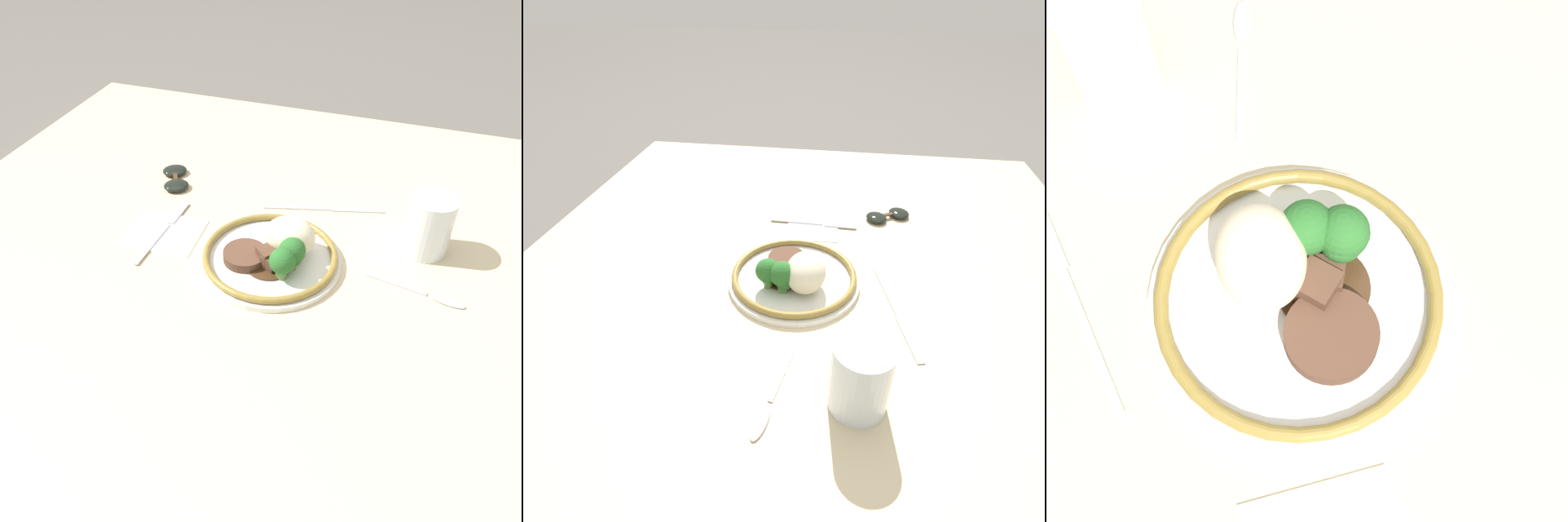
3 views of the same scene
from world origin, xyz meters
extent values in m
plane|color=#5B5651|center=(0.00, 0.00, 0.00)|extent=(8.00, 8.00, 0.00)
cube|color=beige|center=(0.00, 0.00, 0.02)|extent=(1.24, 1.16, 0.04)
cube|color=white|center=(-0.16, -0.01, 0.04)|extent=(0.14, 0.12, 0.00)
cylinder|color=white|center=(0.05, -0.02, 0.05)|extent=(0.24, 0.24, 0.01)
torus|color=olive|center=(0.05, -0.02, 0.06)|extent=(0.23, 0.23, 0.01)
ellipsoid|color=beige|center=(0.07, 0.00, 0.09)|extent=(0.09, 0.07, 0.07)
cylinder|color=brown|center=(0.01, -0.04, 0.06)|extent=(0.07, 0.07, 0.02)
cylinder|color=#472D19|center=(0.05, -0.04, 0.05)|extent=(0.08, 0.08, 0.00)
cube|color=brown|center=(0.05, -0.04, 0.07)|extent=(0.04, 0.04, 0.03)
cube|color=brown|center=(0.05, -0.05, 0.07)|extent=(0.03, 0.03, 0.03)
cube|color=brown|center=(0.06, -0.03, 0.07)|extent=(0.03, 0.03, 0.02)
cylinder|color=#568442|center=(0.08, -0.07, 0.06)|extent=(0.02, 0.02, 0.02)
sphere|color=#286628|center=(0.08, -0.07, 0.09)|extent=(0.04, 0.04, 0.04)
cylinder|color=#568442|center=(0.09, -0.04, 0.06)|extent=(0.01, 0.01, 0.01)
sphere|color=#286628|center=(0.09, -0.04, 0.07)|extent=(0.03, 0.03, 0.03)
cylinder|color=#568442|center=(0.09, -0.04, 0.06)|extent=(0.02, 0.02, 0.02)
sphere|color=#286628|center=(0.09, -0.04, 0.09)|extent=(0.04, 0.04, 0.04)
cylinder|color=#568442|center=(0.07, -0.06, 0.06)|extent=(0.01, 0.01, 0.02)
sphere|color=#286628|center=(0.07, -0.06, 0.08)|extent=(0.03, 0.03, 0.03)
cylinder|color=#F4AD19|center=(0.29, 0.09, 0.08)|extent=(0.07, 0.07, 0.07)
cylinder|color=silver|center=(0.29, 0.09, 0.10)|extent=(0.08, 0.08, 0.11)
cube|color=#ADADB2|center=(-0.16, -0.05, 0.05)|extent=(0.01, 0.12, 0.00)
cube|color=#ADADB2|center=(-0.16, 0.05, 0.05)|extent=(0.02, 0.07, 0.00)
cube|color=#ADADB2|center=(0.05, 0.14, 0.04)|extent=(0.13, 0.04, 0.00)
cube|color=#ADADB2|center=(0.16, 0.17, 0.04)|extent=(0.10, 0.04, 0.00)
cube|color=#ADADB2|center=(0.26, -0.01, 0.04)|extent=(0.10, 0.03, 0.00)
ellipsoid|color=#ADADB2|center=(0.34, -0.03, 0.05)|extent=(0.06, 0.03, 0.01)
ellipsoid|color=black|center=(-0.20, 0.13, 0.05)|extent=(0.07, 0.06, 0.02)
ellipsoid|color=black|center=(-0.23, 0.18, 0.05)|extent=(0.07, 0.06, 0.02)
cube|color=#472D19|center=(-0.22, 0.16, 0.05)|extent=(0.02, 0.03, 0.00)
camera|label=1|loc=(0.24, -0.64, 0.61)|focal=35.00mm
camera|label=2|loc=(0.63, 0.05, 0.51)|focal=28.00mm
camera|label=3|loc=(-0.15, 0.01, 0.59)|focal=50.00mm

